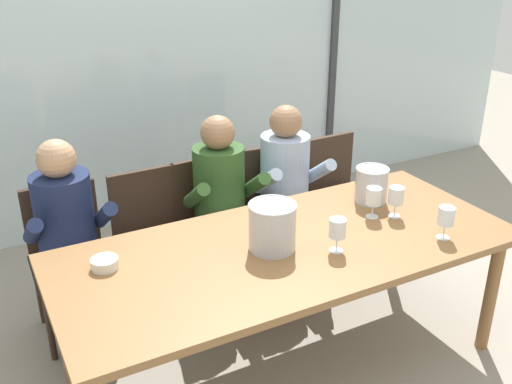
# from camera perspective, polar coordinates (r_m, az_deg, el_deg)

# --- Properties ---
(ground) EXTENTS (14.00, 14.00, 0.00)m
(ground) POSITION_cam_1_polar(r_m,az_deg,el_deg) (4.08, -4.32, -8.29)
(ground) COLOR #9E9384
(window_glass_panel) EXTENTS (7.54, 0.03, 2.60)m
(window_glass_panel) POSITION_cam_1_polar(r_m,az_deg,el_deg) (4.59, -10.65, 12.59)
(window_glass_panel) COLOR silver
(window_glass_panel) RESTS_ON ground
(window_mullion_right) EXTENTS (0.06, 0.06, 2.60)m
(window_mullion_right) POSITION_cam_1_polar(r_m,az_deg,el_deg) (5.32, 7.59, 14.34)
(window_mullion_right) COLOR #38383D
(window_mullion_right) RESTS_ON ground
(hillside_vineyard) EXTENTS (13.54, 2.40, 1.70)m
(hillside_vineyard) POSITION_cam_1_polar(r_m,az_deg,el_deg) (8.92, -19.58, 14.16)
(hillside_vineyard) COLOR #386633
(hillside_vineyard) RESTS_ON ground
(dining_table) EXTENTS (2.34, 1.01, 0.75)m
(dining_table) POSITION_cam_1_polar(r_m,az_deg,el_deg) (2.97, 3.19, -6.30)
(dining_table) COLOR olive
(dining_table) RESTS_ON ground
(chair_near_curtain) EXTENTS (0.45, 0.45, 0.88)m
(chair_near_curtain) POSITION_cam_1_polar(r_m,az_deg,el_deg) (3.55, -17.92, -5.33)
(chair_near_curtain) COLOR #332319
(chair_near_curtain) RESTS_ON ground
(chair_left_of_center) EXTENTS (0.45, 0.45, 0.88)m
(chair_left_of_center) POSITION_cam_1_polar(r_m,az_deg,el_deg) (3.63, -10.24, -3.80)
(chair_left_of_center) COLOR #332319
(chair_left_of_center) RESTS_ON ground
(chair_center) EXTENTS (0.48, 0.48, 0.88)m
(chair_center) POSITION_cam_1_polar(r_m,az_deg,el_deg) (3.76, -4.47, -2.36)
(chair_center) COLOR #332319
(chair_center) RESTS_ON ground
(chair_right_of_center) EXTENTS (0.49, 0.49, 0.88)m
(chair_right_of_center) POSITION_cam_1_polar(r_m,az_deg,el_deg) (3.95, 2.11, -1.01)
(chair_right_of_center) COLOR #332319
(chair_right_of_center) RESTS_ON ground
(chair_near_window_right) EXTENTS (0.46, 0.46, 0.88)m
(chair_near_window_right) POSITION_cam_1_polar(r_m,az_deg,el_deg) (4.18, 7.75, 0.29)
(chair_near_window_right) COLOR #332319
(chair_near_window_right) RESTS_ON ground
(person_navy_polo) EXTENTS (0.47, 0.62, 1.20)m
(person_navy_polo) POSITION_cam_1_polar(r_m,az_deg,el_deg) (3.34, -17.78, -3.84)
(person_navy_polo) COLOR #192347
(person_navy_polo) RESTS_ON ground
(person_olive_shirt) EXTENTS (0.48, 0.62, 1.20)m
(person_olive_shirt) POSITION_cam_1_polar(r_m,az_deg,el_deg) (3.58, -3.16, -0.73)
(person_olive_shirt) COLOR #2D5123
(person_olive_shirt) RESTS_ON ground
(person_pale_blue_shirt) EXTENTS (0.48, 0.62, 1.20)m
(person_pale_blue_shirt) POSITION_cam_1_polar(r_m,az_deg,el_deg) (3.78, 3.34, 0.68)
(person_pale_blue_shirt) COLOR #9EB2D1
(person_pale_blue_shirt) RESTS_ON ground
(ice_bucket_primary) EXTENTS (0.24, 0.24, 0.24)m
(ice_bucket_primary) POSITION_cam_1_polar(r_m,az_deg,el_deg) (2.84, 1.61, -3.35)
(ice_bucket_primary) COLOR #B7B7BC
(ice_bucket_primary) RESTS_ON dining_table
(ice_bucket_secondary) EXTENTS (0.19, 0.19, 0.21)m
(ice_bucket_secondary) POSITION_cam_1_polar(r_m,az_deg,el_deg) (3.41, 11.24, 0.75)
(ice_bucket_secondary) COLOR #B7B7BC
(ice_bucket_secondary) RESTS_ON dining_table
(tasting_bowl) EXTENTS (0.13, 0.13, 0.05)m
(tasting_bowl) POSITION_cam_1_polar(r_m,az_deg,el_deg) (2.81, -14.60, -6.78)
(tasting_bowl) COLOR silver
(tasting_bowl) RESTS_ON dining_table
(wine_glass_by_left_taster) EXTENTS (0.08, 0.08, 0.17)m
(wine_glass_by_left_taster) POSITION_cam_1_polar(r_m,az_deg,el_deg) (3.08, 18.13, -2.30)
(wine_glass_by_left_taster) COLOR silver
(wine_glass_by_left_taster) RESTS_ON dining_table
(wine_glass_near_bucket) EXTENTS (0.08, 0.08, 0.17)m
(wine_glass_near_bucket) POSITION_cam_1_polar(r_m,az_deg,el_deg) (3.21, 11.46, -0.45)
(wine_glass_near_bucket) COLOR silver
(wine_glass_near_bucket) RESTS_ON dining_table
(wine_glass_center_pour) EXTENTS (0.08, 0.08, 0.17)m
(wine_glass_center_pour) POSITION_cam_1_polar(r_m,az_deg,el_deg) (3.25, 13.59, -0.48)
(wine_glass_center_pour) COLOR silver
(wine_glass_center_pour) RESTS_ON dining_table
(wine_glass_by_right_taster) EXTENTS (0.08, 0.08, 0.17)m
(wine_glass_by_right_taster) POSITION_cam_1_polar(r_m,az_deg,el_deg) (2.84, 7.99, -3.67)
(wine_glass_by_right_taster) COLOR silver
(wine_glass_by_right_taster) RESTS_ON dining_table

